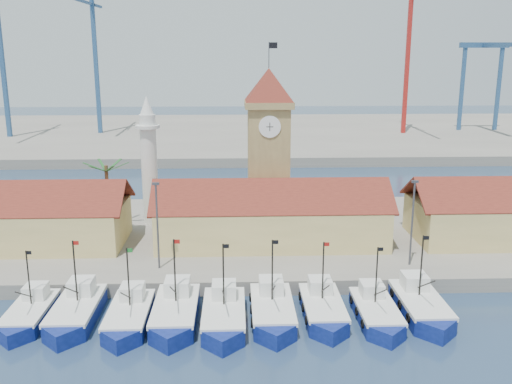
{
  "coord_description": "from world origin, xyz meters",
  "views": [
    {
      "loc": [
        -4.04,
        -43.28,
        23.29
      ],
      "look_at": [
        -1.82,
        18.0,
        7.96
      ],
      "focal_mm": 40.0,
      "sensor_mm": 36.0,
      "label": 1
    }
  ],
  "objects_px": {
    "boat_0": "(29,315)",
    "clock_tower": "(268,145)",
    "minaret": "(149,160)",
    "boat_4": "(224,318)"
  },
  "relations": [
    {
      "from": "boat_4",
      "to": "minaret",
      "type": "height_order",
      "value": "minaret"
    },
    {
      "from": "clock_tower",
      "to": "boat_4",
      "type": "bearing_deg",
      "value": -102.19
    },
    {
      "from": "boat_4",
      "to": "clock_tower",
      "type": "distance_m",
      "value": 27.0
    },
    {
      "from": "boat_0",
      "to": "clock_tower",
      "type": "bearing_deg",
      "value": 45.7
    },
    {
      "from": "boat_0",
      "to": "boat_4",
      "type": "distance_m",
      "value": 17.13
    },
    {
      "from": "boat_4",
      "to": "minaret",
      "type": "distance_m",
      "value": 29.22
    },
    {
      "from": "boat_0",
      "to": "boat_4",
      "type": "relative_size",
      "value": 0.89
    },
    {
      "from": "clock_tower",
      "to": "minaret",
      "type": "distance_m",
      "value": 15.3
    },
    {
      "from": "boat_0",
      "to": "minaret",
      "type": "xyz_separation_m",
      "value": [
        7.28,
        24.83,
        9.03
      ]
    },
    {
      "from": "boat_4",
      "to": "clock_tower",
      "type": "height_order",
      "value": "clock_tower"
    }
  ]
}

